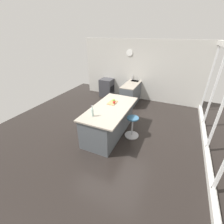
# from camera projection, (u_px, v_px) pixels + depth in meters

# --- Properties ---
(ground_plane) EXTENTS (7.71, 7.71, 0.00)m
(ground_plane) POSITION_uv_depth(u_px,v_px,m) (114.00, 128.00, 5.24)
(ground_plane) COLOR black
(window_panel_rear) EXTENTS (5.93, 0.12, 2.69)m
(window_panel_rear) POSITION_uv_depth(u_px,v_px,m) (222.00, 106.00, 3.58)
(window_panel_rear) COLOR beige
(window_panel_rear) RESTS_ON ground_plane
(interior_partition_left) EXTENTS (0.15, 5.56, 2.69)m
(interior_partition_left) POSITION_uv_depth(u_px,v_px,m) (140.00, 71.00, 7.00)
(interior_partition_left) COLOR beige
(interior_partition_left) RESTS_ON ground_plane
(sink_cabinet) EXTENTS (2.09, 0.60, 1.18)m
(sink_cabinet) POSITION_uv_depth(u_px,v_px,m) (133.00, 91.00, 7.19)
(sink_cabinet) COLOR #4C5156
(sink_cabinet) RESTS_ON ground_plane
(oven_range) EXTENTS (0.60, 0.61, 0.87)m
(oven_range) POSITION_uv_depth(u_px,v_px,m) (107.00, 87.00, 7.71)
(oven_range) COLOR #38383D
(oven_range) RESTS_ON ground_plane
(kitchen_island) EXTENTS (2.15, 1.08, 0.93)m
(kitchen_island) POSITION_uv_depth(u_px,v_px,m) (109.00, 120.00, 4.77)
(kitchen_island) COLOR #4C5156
(kitchen_island) RESTS_ON ground_plane
(stool_by_window) EXTENTS (0.44, 0.44, 0.67)m
(stool_by_window) POSITION_uv_depth(u_px,v_px,m) (132.00, 127.00, 4.70)
(stool_by_window) COLOR #B7B7BC
(stool_by_window) RESTS_ON ground_plane
(cutting_board) EXTENTS (0.36, 0.24, 0.02)m
(cutting_board) POSITION_uv_depth(u_px,v_px,m) (112.00, 103.00, 4.83)
(cutting_board) COLOR tan
(cutting_board) RESTS_ON kitchen_island
(apple_red) EXTENTS (0.08, 0.08, 0.08)m
(apple_red) POSITION_uv_depth(u_px,v_px,m) (114.00, 102.00, 4.74)
(apple_red) COLOR red
(apple_red) RESTS_ON cutting_board
(apple_green) EXTENTS (0.09, 0.09, 0.09)m
(apple_green) POSITION_uv_depth(u_px,v_px,m) (114.00, 100.00, 4.86)
(apple_green) COLOR #609E2D
(apple_green) RESTS_ON cutting_board
(water_bottle) EXTENTS (0.06, 0.06, 0.31)m
(water_bottle) POSITION_uv_depth(u_px,v_px,m) (92.00, 112.00, 4.02)
(water_bottle) COLOR silver
(water_bottle) RESTS_ON kitchen_island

